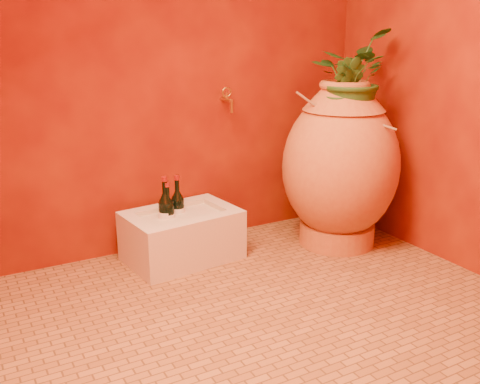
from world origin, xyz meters
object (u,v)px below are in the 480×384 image
wine_bottle_a (168,216)px  stone_basin (182,236)px  amphora (340,165)px  wine_bottle_c (178,210)px  wall_tap (228,99)px  wine_bottle_b (166,214)px

wine_bottle_a → stone_basin: bearing=-13.0°
amphora → wine_bottle_c: 1.03m
wall_tap → wine_bottle_c: bearing=-165.2°
stone_basin → wine_bottle_c: 0.16m
wine_bottle_b → wine_bottle_a: bearing=-36.3°
wine_bottle_b → wall_tap: wall_tap is taller
wine_bottle_b → wall_tap: bearing=17.7°
wine_bottle_b → wine_bottle_c: wine_bottle_b is taller
stone_basin → wall_tap: size_ratio=4.52×
wine_bottle_a → wine_bottle_c: size_ratio=0.96×
stone_basin → wine_bottle_c: bearing=82.0°
wall_tap → amphora: bearing=-37.7°
wine_bottle_b → wall_tap: size_ratio=2.32×
amphora → wine_bottle_b: 1.10m
wine_bottle_b → wall_tap: 0.80m
amphora → wine_bottle_a: amphora is taller
amphora → wine_bottle_a: size_ratio=3.27×
wine_bottle_a → wall_tap: wall_tap is taller
wine_bottle_a → wine_bottle_b: 0.02m
amphora → wine_bottle_b: bearing=165.4°
wine_bottle_a → wine_bottle_b: bearing=143.7°
stone_basin → wine_bottle_c: (0.01, 0.08, 0.14)m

